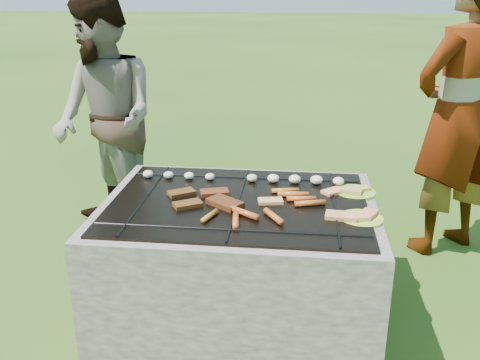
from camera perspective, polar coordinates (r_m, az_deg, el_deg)
The scene contains 10 objects.
lawn at distance 2.83m, azimuth -0.12°, elevation -13.78°, with size 60.00×60.00×0.00m, color #1F4511.
fire_pit at distance 2.68m, azimuth -0.12°, elevation -8.78°, with size 1.30×1.00×0.62m.
mushrooms at distance 2.78m, azimuth 1.54°, elevation 0.23°, with size 1.06×0.06×0.04m.
pork_slabs at distance 2.54m, azimuth -3.51°, elevation -2.02°, with size 0.40×0.28×0.02m.
sausages at distance 2.45m, azimuth 3.40°, elevation -2.81°, with size 0.54×0.48×0.03m.
bread_on_grate at distance 2.50m, azimuth 8.44°, elevation -2.66°, with size 0.46×0.41×0.02m.
plate_far at distance 2.71m, azimuth 12.17°, elevation -1.24°, with size 0.25×0.25×0.03m.
plate_near at distance 2.42m, azimuth 12.87°, elevation -3.94°, with size 0.25×0.25×0.03m.
cook at distance 3.40m, azimuth 22.13°, elevation 6.49°, with size 0.63×0.41×1.72m, color gray.
bystander at distance 3.47m, azimuth -14.17°, elevation 6.18°, with size 0.75×0.59×1.55m, color gray.
Camera 1 is at (0.27, -2.33, 1.58)m, focal length 40.00 mm.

